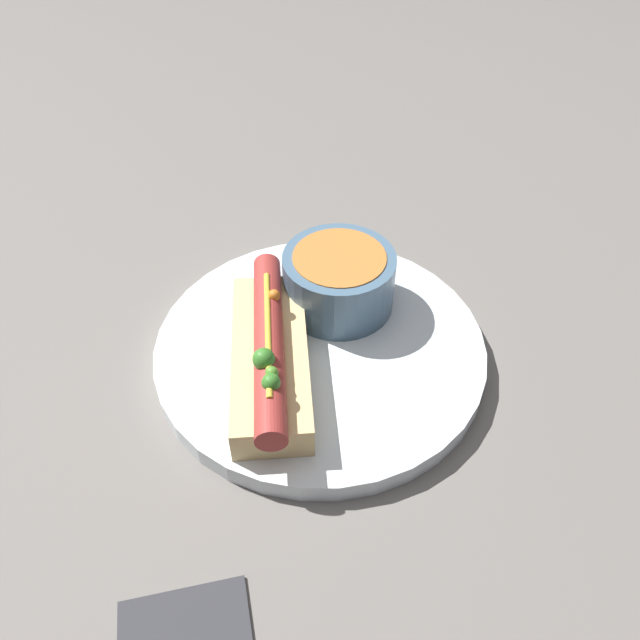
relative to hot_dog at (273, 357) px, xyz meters
name	(u,v)px	position (x,y,z in m)	size (l,w,h in m)	color
ground_plane	(320,356)	(0.00, 0.05, -0.04)	(4.00, 4.00, 0.00)	slate
dinner_plate	(320,349)	(0.00, 0.05, -0.03)	(0.29, 0.29, 0.02)	white
hot_dog	(273,357)	(0.00, 0.00, 0.00)	(0.18, 0.15, 0.06)	#E5C17F
soup_bowl	(339,278)	(-0.03, 0.10, 0.01)	(0.10, 0.10, 0.06)	slate
spoon	(283,289)	(-0.08, 0.07, -0.02)	(0.12, 0.12, 0.01)	#B7B7BC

